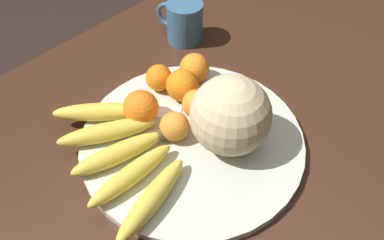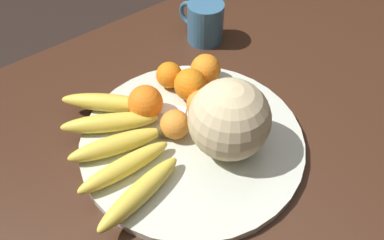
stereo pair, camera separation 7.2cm
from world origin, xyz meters
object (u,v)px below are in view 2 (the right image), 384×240
(melon, at_px, (229,120))
(orange_side_extra, at_px, (169,75))
(orange_front_left, at_px, (234,96))
(orange_back_left, at_px, (175,124))
(orange_mid_center, at_px, (146,102))
(orange_back_right, at_px, (206,69))
(banana_bunch, at_px, (119,142))
(kitchen_table, at_px, (213,149))
(ceramic_mug, at_px, (204,22))
(orange_top_small, at_px, (201,105))
(produce_tag, at_px, (167,110))
(fruit_bowl, at_px, (192,139))
(orange_front_right, at_px, (191,84))

(melon, distance_m, orange_side_extra, 0.22)
(orange_front_left, relative_size, orange_back_left, 0.99)
(orange_mid_center, bearing_deg, orange_back_left, 99.12)
(orange_back_left, xyz_separation_m, orange_side_extra, (-0.08, -0.13, -0.00))
(orange_front_left, xyz_separation_m, orange_back_right, (-0.01, -0.10, 0.00))
(melon, bearing_deg, banana_bunch, -37.63)
(orange_back_right, distance_m, orange_side_extra, 0.08)
(melon, height_order, banana_bunch, melon)
(kitchen_table, xyz_separation_m, ceramic_mug, (-0.19, -0.25, 0.14))
(melon, bearing_deg, orange_mid_center, -66.85)
(orange_top_small, xyz_separation_m, produce_tag, (0.05, -0.05, -0.03))
(fruit_bowl, height_order, orange_back_right, orange_back_right)
(orange_back_right, height_order, orange_side_extra, orange_back_right)
(orange_top_small, height_order, orange_side_extra, same)
(orange_back_left, relative_size, orange_back_right, 0.87)
(kitchen_table, bearing_deg, orange_back_left, -9.84)
(banana_bunch, relative_size, orange_back_right, 5.08)
(kitchen_table, distance_m, fruit_bowl, 0.12)
(orange_mid_center, bearing_deg, orange_front_left, 148.33)
(fruit_bowl, distance_m, orange_mid_center, 0.12)
(orange_back_left, height_order, ceramic_mug, ceramic_mug)
(orange_front_right, xyz_separation_m, orange_back_right, (-0.06, -0.02, -0.00))
(orange_front_left, distance_m, orange_back_right, 0.10)
(banana_bunch, distance_m, orange_front_left, 0.26)
(melon, xyz_separation_m, orange_side_extra, (-0.02, -0.22, -0.05))
(banana_bunch, bearing_deg, melon, 159.43)
(orange_top_small, height_order, produce_tag, orange_top_small)
(banana_bunch, relative_size, orange_mid_center, 4.77)
(kitchen_table, bearing_deg, banana_bunch, -15.70)
(orange_top_small, distance_m, ceramic_mug, 0.30)
(orange_side_extra, bearing_deg, orange_front_right, 103.09)
(orange_back_right, distance_m, ceramic_mug, 0.19)
(orange_top_small, relative_size, orange_side_extra, 1.00)
(orange_mid_center, xyz_separation_m, orange_back_left, (-0.01, 0.08, -0.01))
(orange_front_left, height_order, produce_tag, orange_front_left)
(banana_bunch, xyz_separation_m, produce_tag, (-0.14, -0.03, -0.02))
(orange_front_right, distance_m, orange_top_small, 0.06)
(orange_front_right, height_order, produce_tag, orange_front_right)
(orange_mid_center, bearing_deg, produce_tag, 156.94)
(orange_front_right, bearing_deg, ceramic_mug, -137.48)
(orange_top_small, bearing_deg, banana_bunch, -9.27)
(orange_back_left, xyz_separation_m, ceramic_mug, (-0.28, -0.24, 0.00))
(orange_back_left, bearing_deg, banana_bunch, -20.58)
(melon, bearing_deg, orange_top_small, -98.93)
(orange_mid_center, height_order, orange_top_small, orange_mid_center)
(orange_side_extra, height_order, produce_tag, orange_side_extra)
(produce_tag, bearing_deg, orange_mid_center, 26.86)
(orange_back_right, relative_size, produce_tag, 0.83)
(orange_front_left, distance_m, orange_back_left, 0.15)
(orange_back_right, relative_size, orange_top_small, 1.14)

